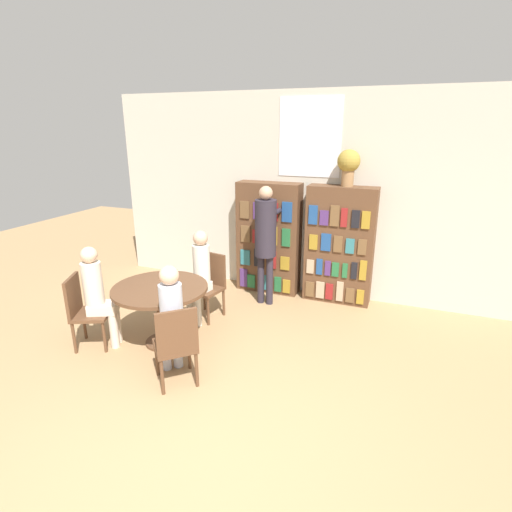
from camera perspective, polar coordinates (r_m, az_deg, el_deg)
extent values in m
plane|color=#9E7A51|center=(3.61, -9.82, -26.18)|extent=(16.00, 16.00, 0.00)
cube|color=beige|center=(6.06, 7.42, 8.40)|extent=(6.40, 0.06, 3.00)
cube|color=white|center=(5.94, 7.68, 16.46)|extent=(0.90, 0.01, 1.10)
cube|color=brown|center=(6.17, 1.83, 2.59)|extent=(0.97, 0.32, 1.71)
cube|color=#4C2D6B|center=(6.35, -1.76, -3.11)|extent=(0.12, 0.02, 0.29)
cube|color=#236638|center=(6.32, -0.68, -3.61)|extent=(0.13, 0.02, 0.21)
cube|color=brown|center=(6.25, 0.62, -3.50)|extent=(0.09, 0.02, 0.29)
cube|color=#2D707A|center=(6.22, 1.79, -3.85)|extent=(0.13, 0.02, 0.24)
cube|color=#236638|center=(6.17, 3.13, -4.06)|extent=(0.11, 0.02, 0.24)
cube|color=olive|center=(6.14, 4.37, -4.35)|extent=(0.11, 0.02, 0.21)
cube|color=#2D707A|center=(6.22, -1.54, -0.19)|extent=(0.16, 0.02, 0.24)
cube|color=black|center=(6.14, 0.32, -0.27)|extent=(0.13, 0.02, 0.28)
cube|color=maroon|center=(6.07, 2.25, -0.53)|extent=(0.14, 0.02, 0.27)
cube|color=olive|center=(6.02, 4.15, -1.06)|extent=(0.14, 0.02, 0.20)
cube|color=brown|center=(6.11, -1.51, 3.18)|extent=(0.15, 0.02, 0.26)
cube|color=maroon|center=(6.04, 0.37, 2.79)|extent=(0.19, 0.02, 0.21)
cube|color=olive|center=(5.96, 2.22, 2.90)|extent=(0.18, 0.02, 0.28)
cube|color=#236638|center=(5.90, 4.31, 2.64)|extent=(0.13, 0.02, 0.27)
cube|color=brown|center=(6.03, -1.63, 6.61)|extent=(0.15, 0.02, 0.26)
cube|color=#4C2D6B|center=(5.95, 0.39, 6.45)|extent=(0.17, 0.02, 0.26)
cube|color=maroon|center=(5.88, 2.27, 6.34)|extent=(0.19, 0.02, 0.27)
cube|color=navy|center=(5.80, 4.45, 6.27)|extent=(0.15, 0.02, 0.29)
cube|color=brown|center=(5.91, 11.84, 1.50)|extent=(0.97, 0.32, 1.71)
cube|color=brown|center=(6.05, 7.70, -4.72)|extent=(0.13, 0.02, 0.23)
cube|color=tan|center=(6.01, 9.15, -4.81)|extent=(0.12, 0.02, 0.25)
cube|color=maroon|center=(5.99, 10.42, -5.02)|extent=(0.11, 0.02, 0.24)
cube|color=tan|center=(5.96, 11.88, -4.98)|extent=(0.10, 0.02, 0.30)
cube|color=brown|center=(5.96, 13.27, -5.50)|extent=(0.12, 0.02, 0.22)
cube|color=olive|center=(5.94, 14.66, -5.69)|extent=(0.10, 0.02, 0.22)
cube|color=tan|center=(5.92, 7.76, -1.50)|extent=(0.11, 0.02, 0.21)
cube|color=navy|center=(5.89, 9.04, -1.52)|extent=(0.09, 0.02, 0.24)
cube|color=#4C2D6B|center=(5.87, 10.21, -1.74)|extent=(0.08, 0.02, 0.22)
cube|color=#236638|center=(5.85, 11.28, -1.92)|extent=(0.10, 0.02, 0.21)
cube|color=#236638|center=(5.83, 12.58, -2.06)|extent=(0.07, 0.02, 0.21)
cube|color=black|center=(5.81, 13.83, -2.06)|extent=(0.08, 0.02, 0.24)
cube|color=olive|center=(5.79, 15.05, -2.00)|extent=(0.09, 0.02, 0.29)
cube|color=olive|center=(5.80, 8.20, 1.98)|extent=(0.12, 0.02, 0.22)
cube|color=navy|center=(5.76, 9.96, 1.94)|extent=(0.14, 0.02, 0.25)
cube|color=brown|center=(5.73, 11.62, 1.68)|extent=(0.12, 0.02, 0.24)
cube|color=#2D707A|center=(5.71, 13.27, 1.38)|extent=(0.12, 0.02, 0.21)
cube|color=brown|center=(5.69, 14.94, 1.24)|extent=(0.12, 0.02, 0.22)
cube|color=navy|center=(5.71, 8.16, 5.84)|extent=(0.13, 0.02, 0.27)
cube|color=#4C2D6B|center=(5.68, 9.71, 5.38)|extent=(0.12, 0.02, 0.21)
cube|color=brown|center=(5.65, 11.19, 5.65)|extent=(0.12, 0.02, 0.29)
cube|color=maroon|center=(5.63, 12.48, 5.37)|extent=(0.09, 0.02, 0.26)
cube|color=black|center=(5.61, 14.05, 5.13)|extent=(0.11, 0.02, 0.25)
cube|color=olive|center=(5.60, 15.43, 4.96)|extent=(0.11, 0.02, 0.24)
cylinder|color=#997047|center=(5.71, 12.95, 10.75)|extent=(0.17, 0.17, 0.22)
sphere|color=olive|center=(5.69, 13.12, 13.08)|extent=(0.31, 0.31, 0.31)
cylinder|color=brown|center=(5.07, -12.96, -11.80)|extent=(0.44, 0.44, 0.03)
cylinder|color=brown|center=(4.91, -13.25, -8.31)|extent=(0.12, 0.12, 0.66)
cylinder|color=brown|center=(4.77, -13.55, -4.54)|extent=(1.11, 1.11, 0.04)
cube|color=brown|center=(5.10, -22.42, -7.70)|extent=(0.53, 0.53, 0.04)
cube|color=brown|center=(5.06, -24.68, -5.15)|extent=(0.20, 0.38, 0.45)
cylinder|color=brown|center=(5.28, -19.81, -9.03)|extent=(0.04, 0.04, 0.39)
cylinder|color=brown|center=(4.99, -20.84, -10.79)|extent=(0.04, 0.04, 0.39)
cylinder|color=brown|center=(5.39, -23.33, -8.93)|extent=(0.04, 0.04, 0.39)
cylinder|color=brown|center=(5.10, -24.55, -10.63)|extent=(0.04, 0.04, 0.39)
cube|color=brown|center=(5.43, -7.21, -4.78)|extent=(0.47, 0.47, 0.04)
cube|color=brown|center=(5.48, -6.12, -1.81)|extent=(0.40, 0.11, 0.45)
cylinder|color=brown|center=(5.30, -6.85, -7.89)|extent=(0.04, 0.04, 0.39)
cylinder|color=brown|center=(5.51, -9.63, -7.00)|extent=(0.04, 0.04, 0.39)
cylinder|color=brown|center=(5.54, -4.64, -6.61)|extent=(0.04, 0.04, 0.39)
cylinder|color=brown|center=(5.74, -7.37, -5.82)|extent=(0.04, 0.04, 0.39)
cube|color=brown|center=(4.18, -11.49, -12.46)|extent=(0.57, 0.57, 0.04)
cube|color=brown|center=(3.91, -11.22, -10.64)|extent=(0.32, 0.30, 0.45)
cylinder|color=brown|center=(4.42, -13.97, -14.08)|extent=(0.04, 0.04, 0.39)
cylinder|color=brown|center=(4.46, -9.53, -13.43)|extent=(0.04, 0.04, 0.39)
cylinder|color=brown|center=(4.13, -13.25, -16.49)|extent=(0.04, 0.04, 0.39)
cylinder|color=brown|center=(4.18, -8.48, -15.75)|extent=(0.04, 0.04, 0.39)
cube|color=beige|center=(5.31, -8.20, -4.47)|extent=(0.28, 0.36, 0.12)
cylinder|color=beige|center=(5.25, -7.79, -1.07)|extent=(0.22, 0.22, 0.50)
sphere|color=tan|center=(5.15, -7.95, 2.56)|extent=(0.19, 0.19, 0.19)
cylinder|color=beige|center=(5.30, -8.35, -7.72)|extent=(0.10, 0.10, 0.43)
cylinder|color=beige|center=(5.38, -9.35, -7.40)|extent=(0.10, 0.10, 0.43)
cube|color=#B2B7C6|center=(4.26, -11.92, -10.62)|extent=(0.39, 0.39, 0.12)
cylinder|color=#B2B7C6|center=(4.05, -12.00, -7.29)|extent=(0.23, 0.23, 0.50)
sphere|color=tan|center=(3.92, -12.32, -2.71)|extent=(0.19, 0.19, 0.19)
cylinder|color=#B2B7C6|center=(4.49, -12.76, -13.14)|extent=(0.10, 0.10, 0.43)
cylinder|color=#B2B7C6|center=(4.50, -11.14, -12.90)|extent=(0.10, 0.10, 0.43)
cube|color=beige|center=(5.02, -21.00, -6.91)|extent=(0.38, 0.34, 0.12)
cylinder|color=beige|center=(4.93, -22.30, -3.62)|extent=(0.22, 0.22, 0.50)
sphere|color=#DBB293|center=(4.82, -22.78, 0.16)|extent=(0.18, 0.18, 0.18)
cylinder|color=beige|center=(5.16, -19.27, -9.40)|extent=(0.10, 0.10, 0.43)
cylinder|color=beige|center=(5.05, -19.62, -10.03)|extent=(0.10, 0.10, 0.43)
cylinder|color=#28232D|center=(5.85, 0.69, -3.30)|extent=(0.10, 0.10, 0.74)
cylinder|color=#28232D|center=(5.81, 1.95, -3.48)|extent=(0.10, 0.10, 0.74)
cylinder|color=#28232D|center=(5.59, 1.38, 3.98)|extent=(0.30, 0.30, 0.80)
sphere|color=tan|center=(5.49, 1.41, 9.00)|extent=(0.19, 0.19, 0.19)
cylinder|color=#28232D|center=(5.77, 3.18, 6.44)|extent=(0.07, 0.30, 0.07)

